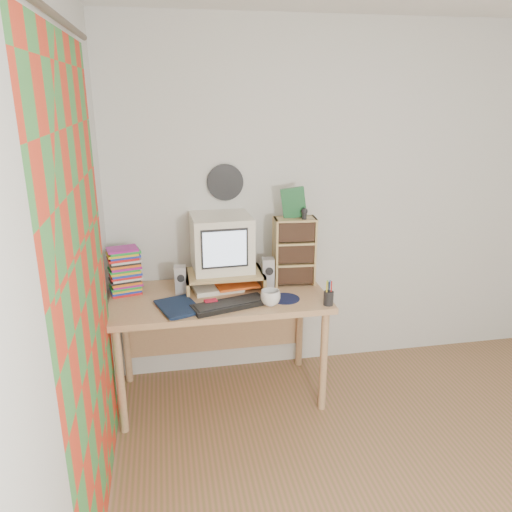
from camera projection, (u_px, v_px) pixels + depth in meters
name	position (u px, v px, depth m)	size (l,w,h in m)	color
back_wall	(352.00, 202.00, 3.64)	(3.50, 3.50, 0.00)	silver
left_wall	(52.00, 328.00, 1.70)	(3.50, 3.50, 0.00)	silver
curtain	(86.00, 300.00, 2.18)	(2.20, 2.20, 0.00)	red
wall_disc	(225.00, 182.00, 3.40)	(0.25, 0.25, 0.02)	black
desk	(218.00, 310.00, 3.37)	(1.40, 0.70, 0.75)	tan
monitor_riser	(224.00, 276.00, 3.34)	(0.52, 0.30, 0.12)	tan
crt_monitor	(222.00, 244.00, 3.32)	(0.39, 0.39, 0.37)	silver
speaker_left	(181.00, 280.00, 3.26)	(0.07, 0.07, 0.19)	#B8B8BD
speaker_right	(268.00, 273.00, 3.35)	(0.08, 0.08, 0.21)	#B8B8BD
keyboard	(229.00, 305.00, 3.08)	(0.46, 0.15, 0.03)	black
dvd_stack	(125.00, 274.00, 3.25)	(0.19, 0.13, 0.27)	brown
cd_rack	(295.00, 251.00, 3.40)	(0.28, 0.15, 0.47)	tan
mug	(270.00, 298.00, 3.10)	(0.12, 0.12, 0.10)	silver
diary	(161.00, 308.00, 3.00)	(0.27, 0.20, 0.05)	#0F1D39
mousepad	(285.00, 299.00, 3.21)	(0.19, 0.19, 0.00)	black
pen_cup	(329.00, 296.00, 3.10)	(0.06, 0.06, 0.12)	black
papers	(224.00, 285.00, 3.37)	(0.32, 0.23, 0.04)	white
red_box	(211.00, 303.00, 3.10)	(0.08, 0.05, 0.04)	#AE1228
game_box	(294.00, 203.00, 3.31)	(0.16, 0.03, 0.20)	#175328
webcam	(304.00, 214.00, 3.29)	(0.04, 0.04, 0.08)	black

